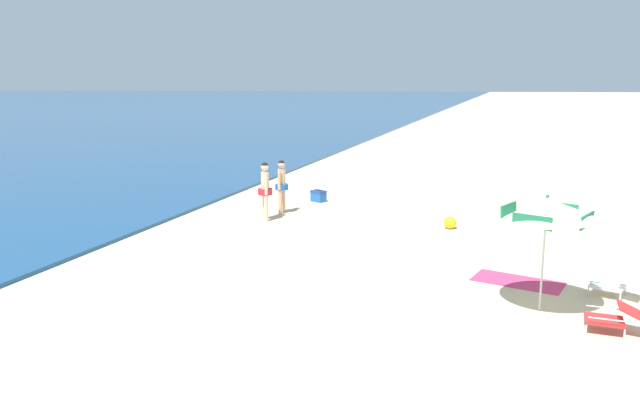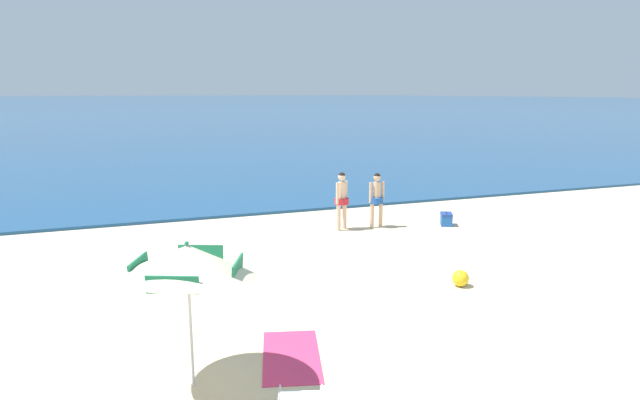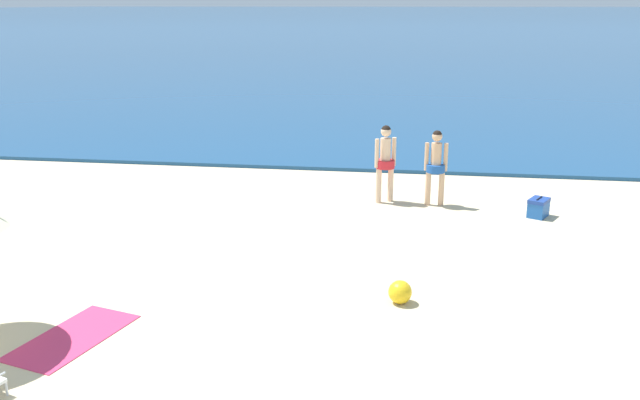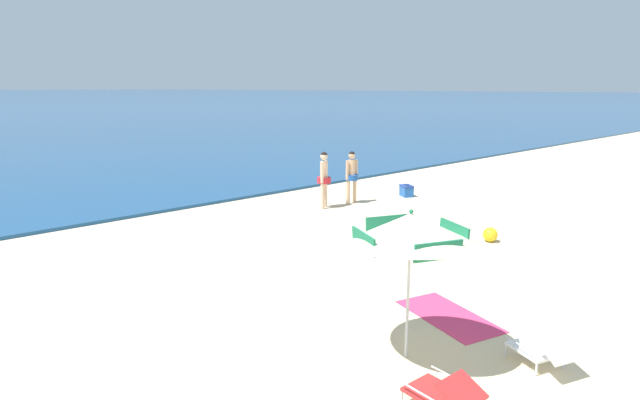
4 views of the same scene
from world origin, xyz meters
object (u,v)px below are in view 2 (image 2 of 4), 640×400
object	(u,v)px
beach_towel	(291,356)
person_standing_beside	(377,196)
person_standing_near_shore	(342,197)
beach_ball	(461,278)
beach_umbrella_striped_main	(187,261)
cooler_box	(446,219)

from	to	relation	value
beach_towel	person_standing_beside	bearing A→B (deg)	55.06
beach_towel	person_standing_near_shore	bearing A→B (deg)	61.98
person_standing_near_shore	beach_ball	bearing A→B (deg)	-84.39
beach_umbrella_striped_main	cooler_box	distance (m)	11.32
person_standing_near_shore	beach_towel	distance (m)	8.29
person_standing_near_shore	person_standing_beside	bearing A→B (deg)	-5.52
beach_ball	beach_towel	world-z (taller)	beach_ball
beach_umbrella_striped_main	beach_ball	xyz separation A→B (m)	(5.99, 2.12, -1.70)
person_standing_near_shore	person_standing_beside	world-z (taller)	person_standing_near_shore
person_standing_near_shore	beach_ball	world-z (taller)	person_standing_near_shore
person_standing_near_shore	beach_towel	bearing A→B (deg)	-118.02
person_standing_near_shore	beach_umbrella_striped_main	bearing A→B (deg)	-125.57
person_standing_beside	beach_towel	size ratio (longest dim) A/B	0.95
person_standing_beside	beach_ball	distance (m)	5.47
beach_towel	beach_umbrella_striped_main	bearing A→B (deg)	-167.51
person_standing_near_shore	beach_ball	xyz separation A→B (m)	(0.54, -5.49, -0.85)
beach_umbrella_striped_main	person_standing_beside	size ratio (longest dim) A/B	1.59
person_standing_beside	beach_towel	distance (m)	8.78
person_standing_beside	beach_ball	world-z (taller)	person_standing_beside
cooler_box	beach_ball	bearing A→B (deg)	-120.01
person_standing_near_shore	person_standing_beside	size ratio (longest dim) A/B	1.04
beach_ball	cooler_box	bearing A→B (deg)	59.99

